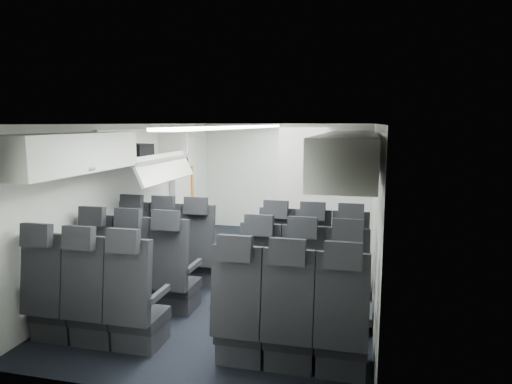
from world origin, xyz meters
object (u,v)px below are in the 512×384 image
at_px(seat_row_mid, 218,282).
at_px(seat_row_rear, 187,314).
at_px(carry_on_bag, 137,152).
at_px(galley_unit, 332,186).
at_px(boarding_door, 183,190).
at_px(flight_attendant, 291,202).
at_px(seat_row_front, 239,259).

height_order(seat_row_mid, seat_row_rear, same).
relative_size(seat_row_mid, seat_row_rear, 1.00).
height_order(seat_row_rear, carry_on_bag, carry_on_bag).
height_order(seat_row_mid, carry_on_bag, carry_on_bag).
height_order(seat_row_rear, galley_unit, galley_unit).
bearing_deg(seat_row_rear, boarding_door, 112.87).
distance_m(galley_unit, flight_attendant, 1.52).
bearing_deg(flight_attendant, seat_row_rear, -171.04).
bearing_deg(galley_unit, seat_row_front, -106.28).
height_order(boarding_door, flight_attendant, boarding_door).
bearing_deg(boarding_door, seat_row_rear, -67.13).
bearing_deg(galley_unit, carry_on_bag, -126.77).
xyz_separation_m(galley_unit, boarding_door, (-2.59, -1.17, 0.00)).
xyz_separation_m(galley_unit, flight_attendant, (-0.56, -1.40, -0.09)).
bearing_deg(seat_row_mid, galley_unit, 77.12).
distance_m(flight_attendant, carry_on_bag, 2.72).
distance_m(boarding_door, carry_on_bag, 2.20).
relative_size(boarding_door, carry_on_bag, 4.91).
bearing_deg(seat_row_front, galley_unit, 73.72).
relative_size(seat_row_front, flight_attendant, 1.93).
bearing_deg(boarding_door, seat_row_mid, -61.23).
xyz_separation_m(boarding_door, carry_on_bag, (0.20, -2.03, 0.82)).
distance_m(seat_row_mid, galley_unit, 4.30).
bearing_deg(carry_on_bag, galley_unit, 72.11).
height_order(galley_unit, flight_attendant, galley_unit).
relative_size(seat_row_mid, flight_attendant, 1.93).
xyz_separation_m(seat_row_mid, seat_row_rear, (0.00, -0.90, 0.00)).
height_order(seat_row_front, seat_row_rear, same).
xyz_separation_m(galley_unit, carry_on_bag, (-2.39, -3.20, 0.82)).
bearing_deg(carry_on_bag, seat_row_front, 16.69).
distance_m(seat_row_front, seat_row_mid, 0.90).
relative_size(galley_unit, flight_attendant, 1.10).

